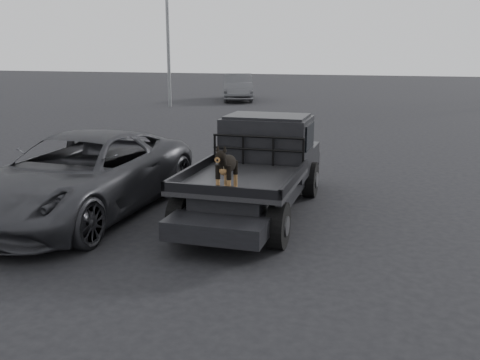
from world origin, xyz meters
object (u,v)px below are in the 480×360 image
(parked_suv, at_px, (81,175))
(distant_car_a, at_px, (238,87))
(flatbed_ute, at_px, (255,190))
(dog, at_px, (227,168))

(parked_suv, bearing_deg, distant_car_a, 100.78)
(flatbed_ute, relative_size, distant_car_a, 1.10)
(flatbed_ute, bearing_deg, distant_car_a, 107.39)
(dog, xyz_separation_m, distant_car_a, (-7.04, 24.24, -0.48))
(flatbed_ute, distance_m, parked_suv, 3.34)
(dog, relative_size, distant_car_a, 0.15)
(distant_car_a, bearing_deg, dog, -91.67)
(flatbed_ute, xyz_separation_m, parked_suv, (-3.18, -0.98, 0.31))
(flatbed_ute, relative_size, parked_suv, 0.97)
(flatbed_ute, distance_m, distant_car_a, 23.49)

